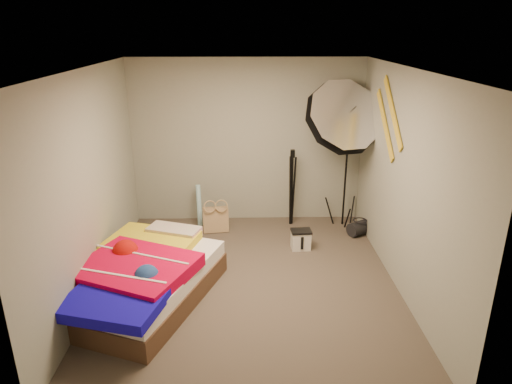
{
  "coord_description": "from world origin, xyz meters",
  "views": [
    {
      "loc": [
        -0.04,
        -4.78,
        2.91
      ],
      "look_at": [
        0.1,
        0.6,
        0.95
      ],
      "focal_mm": 32.0,
      "sensor_mm": 36.0,
      "label": 1
    }
  ],
  "objects_px": {
    "tote_bag": "(216,220)",
    "camera_case": "(301,240)",
    "camera_tripod": "(292,182)",
    "photo_umbrella": "(342,119)",
    "bed": "(140,278)",
    "wrapping_roll": "(199,205)",
    "duffel_bag": "(359,228)"
  },
  "relations": [
    {
      "from": "tote_bag",
      "to": "duffel_bag",
      "type": "xyz_separation_m",
      "value": [
        2.13,
        -0.17,
        -0.08
      ]
    },
    {
      "from": "camera_tripod",
      "to": "photo_umbrella",
      "type": "bearing_deg",
      "value": -17.96
    },
    {
      "from": "tote_bag",
      "to": "camera_case",
      "type": "xyz_separation_m",
      "value": [
        1.21,
        -0.61,
        -0.06
      ]
    },
    {
      "from": "wrapping_roll",
      "to": "duffel_bag",
      "type": "bearing_deg",
      "value": -10.26
    },
    {
      "from": "bed",
      "to": "photo_umbrella",
      "type": "xyz_separation_m",
      "value": [
        2.54,
        1.84,
        1.41
      ]
    },
    {
      "from": "camera_case",
      "to": "bed",
      "type": "bearing_deg",
      "value": -152.12
    },
    {
      "from": "duffel_bag",
      "to": "tote_bag",
      "type": "bearing_deg",
      "value": 143.86
    },
    {
      "from": "duffel_bag",
      "to": "camera_tripod",
      "type": "bearing_deg",
      "value": 125.21
    },
    {
      "from": "tote_bag",
      "to": "camera_case",
      "type": "height_order",
      "value": "tote_bag"
    },
    {
      "from": "bed",
      "to": "tote_bag",
      "type": "bearing_deg",
      "value": 67.93
    },
    {
      "from": "photo_umbrella",
      "to": "tote_bag",
      "type": "bearing_deg",
      "value": -178.85
    },
    {
      "from": "camera_case",
      "to": "camera_tripod",
      "type": "xyz_separation_m",
      "value": [
        -0.06,
        0.86,
        0.55
      ]
    },
    {
      "from": "wrapping_roll",
      "to": "duffel_bag",
      "type": "relative_size",
      "value": 1.86
    },
    {
      "from": "wrapping_roll",
      "to": "duffel_bag",
      "type": "distance_m",
      "value": 2.45
    },
    {
      "from": "tote_bag",
      "to": "camera_case",
      "type": "bearing_deg",
      "value": -34.75
    },
    {
      "from": "wrapping_roll",
      "to": "camera_case",
      "type": "xyz_separation_m",
      "value": [
        1.48,
        -0.87,
        -0.19
      ]
    },
    {
      "from": "tote_bag",
      "to": "photo_umbrella",
      "type": "height_order",
      "value": "photo_umbrella"
    },
    {
      "from": "duffel_bag",
      "to": "photo_umbrella",
      "type": "height_order",
      "value": "photo_umbrella"
    },
    {
      "from": "tote_bag",
      "to": "camera_tripod",
      "type": "xyz_separation_m",
      "value": [
        1.15,
        0.25,
        0.49
      ]
    },
    {
      "from": "tote_bag",
      "to": "camera_tripod",
      "type": "height_order",
      "value": "camera_tripod"
    },
    {
      "from": "tote_bag",
      "to": "wrapping_roll",
      "type": "distance_m",
      "value": 0.4
    },
    {
      "from": "wrapping_roll",
      "to": "bed",
      "type": "relative_size",
      "value": 0.28
    },
    {
      "from": "camera_case",
      "to": "duffel_bag",
      "type": "distance_m",
      "value": 1.02
    },
    {
      "from": "tote_bag",
      "to": "camera_tripod",
      "type": "bearing_deg",
      "value": 4.08
    },
    {
      "from": "camera_case",
      "to": "photo_umbrella",
      "type": "bearing_deg",
      "value": 43.26
    },
    {
      "from": "photo_umbrella",
      "to": "camera_tripod",
      "type": "height_order",
      "value": "photo_umbrella"
    },
    {
      "from": "camera_case",
      "to": "duffel_bag",
      "type": "xyz_separation_m",
      "value": [
        0.92,
        0.44,
        -0.02
      ]
    },
    {
      "from": "duffel_bag",
      "to": "bed",
      "type": "height_order",
      "value": "bed"
    },
    {
      "from": "camera_case",
      "to": "photo_umbrella",
      "type": "distance_m",
      "value": 1.79
    },
    {
      "from": "bed",
      "to": "photo_umbrella",
      "type": "bearing_deg",
      "value": 35.95
    },
    {
      "from": "camera_case",
      "to": "duffel_bag",
      "type": "relative_size",
      "value": 0.75
    },
    {
      "from": "wrapping_roll",
      "to": "camera_case",
      "type": "bearing_deg",
      "value": -30.5
    }
  ]
}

